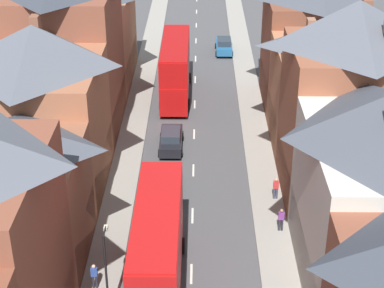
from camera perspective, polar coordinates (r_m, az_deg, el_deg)
pavement_left at (r=55.19m, az=-5.10°, el=1.92°), size 2.20×104.00×0.14m
pavement_right at (r=55.11m, az=5.52°, el=1.86°), size 2.20×104.00×0.14m
centre_line_dashes at (r=53.15m, az=0.19°, el=0.89°), size 0.14×97.80×0.01m
terrace_row_left at (r=38.82m, az=-15.21°, el=-0.86°), size 8.00×64.72×14.54m
double_decker_bus_lead at (r=35.27m, az=-3.07°, el=-9.23°), size 2.74×10.80×5.30m
double_decker_bus_mid_street at (r=59.29m, az=-1.50°, el=6.79°), size 2.74×10.80×5.30m
car_near_silver at (r=71.29m, az=2.86°, el=8.74°), size 1.90×4.28×1.66m
car_parked_right_a at (r=50.53m, az=-1.88°, el=0.43°), size 1.90×4.53×1.66m
car_mid_black at (r=44.66m, az=-2.23°, el=-3.50°), size 1.90×4.25×1.70m
pedestrian_mid_left at (r=36.65m, az=-8.68°, el=-11.45°), size 0.36×0.22×1.61m
pedestrian_mid_right at (r=41.06m, az=7.92°, el=-6.58°), size 0.36×0.22×1.61m
pedestrian_far_left at (r=44.19m, az=7.47°, el=-3.84°), size 0.36×0.22×1.61m
street_lamp at (r=33.33m, az=-7.62°, el=-11.08°), size 0.20×1.12×5.50m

